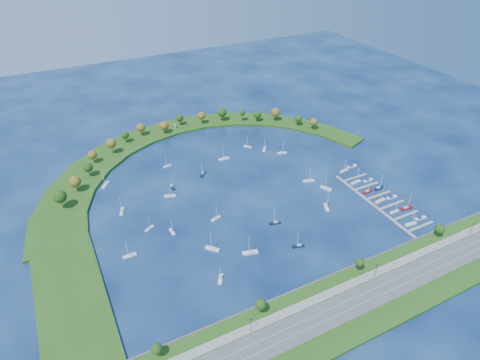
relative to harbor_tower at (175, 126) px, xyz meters
name	(u,v)px	position (x,y,z in m)	size (l,w,h in m)	color
ground	(237,189)	(8.43, -114.00, -4.12)	(700.00, 700.00, 0.00)	#071841
south_shoreline	(341,307)	(8.46, -236.89, -3.13)	(420.00, 43.10, 11.60)	#2B5015
breakwater	(158,172)	(-37.89, -65.29, -3.13)	(286.74, 247.64, 2.00)	#2B5015
breakwater_trees	(178,135)	(-7.80, -29.86, 6.38)	(234.70, 94.12, 14.92)	#382314
harbor_tower	(175,126)	(0.00, 0.00, 0.00)	(2.60, 2.60, 4.14)	gray
dock_system	(380,202)	(93.73, -175.00, -3.77)	(24.28, 82.00, 1.60)	gray
moored_boat_0	(309,180)	(62.65, -129.47, -3.20)	(8.91, 4.78, 12.61)	white
moored_boat_1	(221,279)	(-39.98, -189.64, -3.24)	(5.90, 7.67, 11.32)	white
moored_boat_2	(172,186)	(-34.53, -89.37, -3.22)	(2.78, 8.31, 12.04)	#09183C
moored_boat_3	(248,146)	(45.79, -60.23, -3.25)	(6.28, 6.93, 10.76)	white
moored_boat_4	(216,218)	(-20.24, -138.90, -3.24)	(7.80, 4.21, 11.05)	white
moored_boat_5	(282,153)	(66.98, -83.51, -3.21)	(8.57, 4.45, 12.13)	white
moored_boat_6	(167,166)	(-28.10, -59.13, -3.27)	(6.87, 2.60, 9.85)	white
moored_boat_7	(326,207)	(54.68, -162.80, -3.20)	(5.76, 8.73, 12.53)	white
moored_boat_8	(326,188)	(68.47, -143.94, -3.19)	(6.23, 8.95, 12.94)	white
moored_boat_9	(298,246)	(14.77, -186.93, -3.23)	(8.18, 3.97, 11.59)	#09183C
moored_boat_10	(170,196)	(-39.88, -99.72, -3.21)	(8.74, 4.58, 12.37)	white
moored_boat_11	(250,252)	(-14.83, -178.65, -3.14)	(10.20, 5.22, 14.44)	white
moored_boat_12	(172,231)	(-51.30, -138.28, -3.26)	(2.30, 7.22, 10.49)	white
moored_boat_13	(106,184)	(-78.80, -63.80, -3.18)	(7.66, 8.60, 13.27)	white
moored_boat_14	(275,223)	(13.33, -161.17, -3.23)	(8.23, 4.30, 11.65)	#09183C
moored_boat_15	(213,248)	(-34.17, -165.09, -3.17)	(8.26, 8.50, 13.61)	white
moored_boat_16	(149,228)	(-63.64, -128.42, -3.26)	(7.15, 5.10, 10.38)	white
moored_boat_17	(224,158)	(18.17, -70.01, -3.17)	(9.38, 3.17, 13.57)	white
moored_boat_18	(265,149)	(57.02, -70.77, -3.21)	(7.08, 7.82, 12.14)	white
moored_boat_19	(122,211)	(-75.56, -102.26, -3.22)	(4.93, 8.48, 12.04)	white
moored_boat_20	(203,174)	(-6.94, -83.49, -3.21)	(7.13, 7.94, 12.29)	#09183C
moored_boat_21	(130,255)	(-81.58, -147.63, -3.21)	(8.33, 2.46, 12.19)	white
docked_boat_0	(411,224)	(93.95, -203.34, -3.22)	(8.30, 3.51, 11.82)	white
docked_boat_1	(420,218)	(104.41, -201.85, -3.48)	(8.74, 3.33, 1.74)	white
docked_boat_2	(395,211)	(93.97, -188.47, -3.26)	(7.12, 2.07, 10.43)	white
docked_boat_3	(407,208)	(104.44, -189.33, -3.19)	(9.06, 3.51, 12.97)	maroon
docked_boat_4	(380,200)	(93.94, -174.33, -3.19)	(8.90, 3.38, 12.77)	white
docked_boat_5	(392,197)	(104.41, -174.89, -3.49)	(8.59, 2.75, 1.73)	white
docked_boat_6	(368,191)	(93.95, -161.26, -3.21)	(8.60, 3.65, 12.25)	maroon
docked_boat_7	(379,188)	(104.44, -161.78, -3.20)	(8.58, 2.73, 12.48)	#09183C
docked_boat_8	(356,182)	(93.94, -147.79, -3.19)	(9.09, 3.42, 13.05)	white
docked_boat_9	(368,180)	(104.41, -149.74, -3.51)	(8.21, 2.54, 1.66)	white
docked_boat_10	(344,170)	(96.36, -130.48, -3.23)	(8.03, 3.01, 11.53)	white
docked_boat_11	(352,166)	(106.30, -128.04, -3.46)	(9.01, 2.91, 1.82)	white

